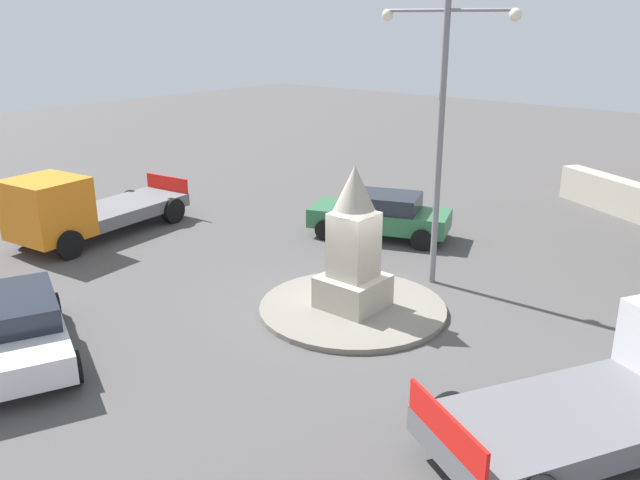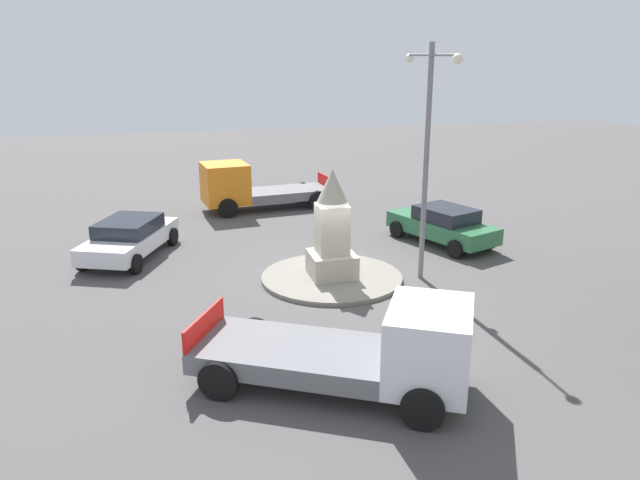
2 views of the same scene
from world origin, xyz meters
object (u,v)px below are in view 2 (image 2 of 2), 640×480
streetlamp (427,138)px  monument (332,230)px  truck_orange_passing (248,188)px  car_white_approaching (129,237)px  truck_white_parked_left (367,350)px  car_green_parked_right (443,224)px

streetlamp → monument: bearing=79.6°
monument → truck_orange_passing: (9.49, 1.39, -0.57)m
streetlamp → car_white_approaching: 10.61m
streetlamp → car_white_approaching: size_ratio=1.48×
streetlamp → car_white_approaching: streetlamp is taller
monument → car_white_approaching: (3.82, 6.22, -0.89)m
monument → truck_orange_passing: bearing=8.3°
truck_orange_passing → truck_white_parked_left: bearing=-178.6°
monument → streetlamp: 3.94m
truck_orange_passing → truck_white_parked_left: size_ratio=0.99×
monument → truck_orange_passing: size_ratio=0.57×
car_white_approaching → streetlamp: bearing=-115.7°
monument → truck_white_parked_left: 6.65m
streetlamp → car_green_parked_right: streetlamp is taller
monument → truck_white_parked_left: monument is taller
truck_orange_passing → truck_white_parked_left: (-16.03, -0.39, -0.10)m
car_white_approaching → truck_white_parked_left: truck_white_parked_left is taller
monument → streetlamp: (-0.50, -2.76, 2.76)m
monument → car_white_approaching: monument is taller
car_green_parked_right → truck_orange_passing: size_ratio=0.77×
monument → truck_orange_passing: monument is taller
car_white_approaching → truck_white_parked_left: bearing=-153.3°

